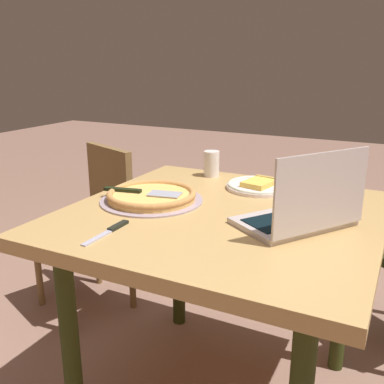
% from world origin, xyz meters
% --- Properties ---
extents(dining_table, '(1.02, 1.00, 0.76)m').
position_xyz_m(dining_table, '(0.00, 0.00, 0.66)').
color(dining_table, tan).
rests_on(dining_table, ground_plane).
extents(laptop, '(0.38, 0.41, 0.25)m').
position_xyz_m(laptop, '(-0.27, 0.03, 0.81)').
color(laptop, beige).
rests_on(laptop, dining_table).
extents(pizza_plate, '(0.26, 0.26, 0.04)m').
position_xyz_m(pizza_plate, '(-0.02, -0.32, 0.77)').
color(pizza_plate, white).
rests_on(pizza_plate, dining_table).
extents(pizza_tray, '(0.37, 0.37, 0.04)m').
position_xyz_m(pizza_tray, '(0.28, 0.01, 0.77)').
color(pizza_tray, '#A692A1').
rests_on(pizza_tray, dining_table).
extents(table_knife, '(0.02, 0.21, 0.01)m').
position_xyz_m(table_knife, '(0.23, 0.32, 0.76)').
color(table_knife, '#B4B3CA').
rests_on(table_knife, dining_table).
extents(drink_cup, '(0.07, 0.07, 0.11)m').
position_xyz_m(drink_cup, '(0.23, -0.41, 0.81)').
color(drink_cup, white).
rests_on(drink_cup, dining_table).
extents(chair_near, '(0.50, 0.50, 0.83)m').
position_xyz_m(chair_near, '(0.85, -0.35, 0.48)').
color(chair_near, brown).
rests_on(chair_near, ground_plane).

